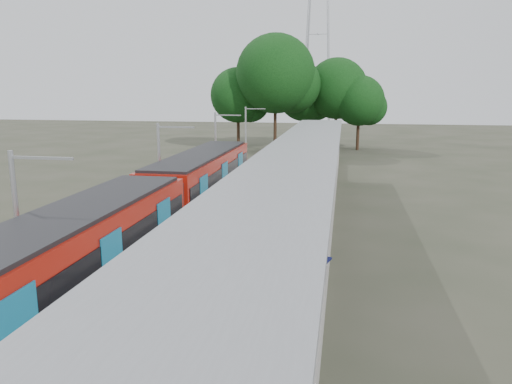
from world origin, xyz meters
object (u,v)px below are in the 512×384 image
bench_near (315,261)px  bench_mid (310,191)px  train (156,209)px  info_pillar_far (302,170)px  litter_bin (288,280)px  bench_far (313,170)px

bench_near → bench_mid: bearing=111.0°
train → info_pillar_far: (5.19, 13.47, -0.29)m
info_pillar_far → litter_bin: (1.16, -18.96, -0.35)m
train → litter_bin: 8.42m
bench_near → litter_bin: 1.59m
train → litter_bin: size_ratio=33.90×
bench_mid → bench_far: bench_mid is taller
bench_mid → bench_far: (-0.27, 7.47, -0.02)m
info_pillar_far → litter_bin: size_ratio=2.15×
bench_far → litter_bin: bearing=-92.4°
litter_bin → train: bearing=139.1°
bench_near → bench_far: size_ratio=0.99×
bench_mid → litter_bin: bench_mid is taller
info_pillar_far → bench_far: bearing=44.1°
train → bench_mid: 9.50m
bench_mid → train: bearing=-115.1°
info_pillar_far → litter_bin: info_pillar_far is taller
bench_far → litter_bin: (0.46, -20.19, -0.18)m
train → litter_bin: train is taller
bench_near → litter_bin: size_ratio=2.03×
bench_far → litter_bin: 20.19m
litter_bin → bench_far: bearing=91.3°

